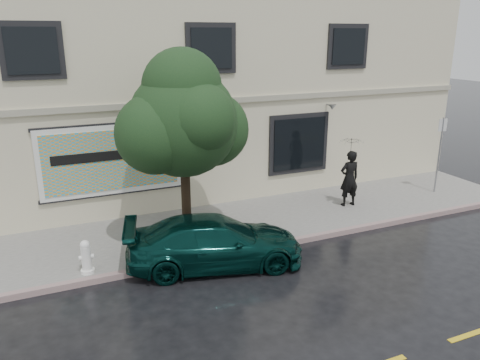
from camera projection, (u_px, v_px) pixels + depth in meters
name	position (u px, v px, depth m)	size (l,w,h in m)	color
ground	(285.00, 276.00, 11.38)	(90.00, 90.00, 0.00)	black
sidewalk	(234.00, 225.00, 14.20)	(20.00, 3.50, 0.15)	gray
curb	(259.00, 248.00, 12.67)	(20.00, 0.18, 0.16)	gray
building	(176.00, 91.00, 18.19)	(20.00, 8.12, 7.00)	beige
billboard	(112.00, 160.00, 13.84)	(4.30, 0.16, 2.20)	white
car	(215.00, 242.00, 11.71)	(1.94, 4.40, 1.28)	#072B27
pedestrian	(349.00, 178.00, 15.34)	(0.68, 0.45, 1.87)	black
umbrella	(352.00, 141.00, 14.97)	(0.85, 0.85, 0.63)	black
street_tree	(183.00, 123.00, 11.98)	(2.82, 2.82, 4.71)	black
fire_hydrant	(86.00, 257.00, 11.10)	(0.34, 0.32, 0.84)	white
sign_pole	(440.00, 148.00, 16.46)	(0.33, 0.06, 2.71)	gray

